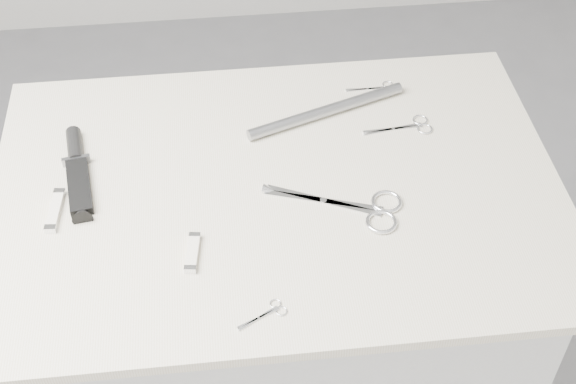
{
  "coord_description": "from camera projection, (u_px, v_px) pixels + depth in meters",
  "views": [
    {
      "loc": [
        -0.09,
        -1.0,
        1.9
      ],
      "look_at": [
        0.02,
        -0.02,
        0.92
      ],
      "focal_mm": 50.0,
      "sensor_mm": 36.0,
      "label": 1
    }
  ],
  "objects": [
    {
      "name": "plinth",
      "position": [
        280.0,
        340.0,
        1.74
      ],
      "size": [
        0.9,
        0.6,
        0.9
      ],
      "primitive_type": "cube",
      "color": "silver",
      "rests_on": "ground"
    },
    {
      "name": "display_board",
      "position": [
        278.0,
        189.0,
        1.41
      ],
      "size": [
        1.0,
        0.7,
        0.02
      ],
      "primitive_type": "cube",
      "color": "beige",
      "rests_on": "plinth"
    },
    {
      "name": "large_shears",
      "position": [
        362.0,
        208.0,
        1.36
      ],
      "size": [
        0.24,
        0.14,
        0.01
      ],
      "rotation": [
        0.0,
        0.0,
        -0.38
      ],
      "color": "silver",
      "rests_on": "display_board"
    },
    {
      "name": "embroidery_scissors_a",
      "position": [
        410.0,
        126.0,
        1.52
      ],
      "size": [
        0.13,
        0.06,
        0.0
      ],
      "rotation": [
        0.0,
        0.0,
        0.1
      ],
      "color": "silver",
      "rests_on": "display_board"
    },
    {
      "name": "embroidery_scissors_b",
      "position": [
        378.0,
        88.0,
        1.6
      ],
      "size": [
        0.1,
        0.04,
        0.0
      ],
      "rotation": [
        0.0,
        0.0,
        0.01
      ],
      "color": "silver",
      "rests_on": "display_board"
    },
    {
      "name": "tiny_scissors",
      "position": [
        268.0,
        313.0,
        1.21
      ],
      "size": [
        0.08,
        0.05,
        0.0
      ],
      "rotation": [
        0.0,
        0.0,
        0.48
      ],
      "color": "silver",
      "rests_on": "display_board"
    },
    {
      "name": "sheathed_knife",
      "position": [
        77.0,
        168.0,
        1.43
      ],
      "size": [
        0.06,
        0.22,
        0.03
      ],
      "rotation": [
        0.0,
        0.0,
        1.71
      ],
      "color": "black",
      "rests_on": "display_board"
    },
    {
      "name": "pocket_knife_a",
      "position": [
        55.0,
        210.0,
        1.35
      ],
      "size": [
        0.03,
        0.1,
        0.01
      ],
      "rotation": [
        0.0,
        0.0,
        1.48
      ],
      "color": "silver",
      "rests_on": "display_board"
    },
    {
      "name": "pocket_knife_b",
      "position": [
        193.0,
        253.0,
        1.29
      ],
      "size": [
        0.03,
        0.08,
        0.01
      ],
      "rotation": [
        0.0,
        0.0,
        1.44
      ],
      "color": "silver",
      "rests_on": "display_board"
    },
    {
      "name": "metal_rail",
      "position": [
        327.0,
        111.0,
        1.54
      ],
      "size": [
        0.32,
        0.13,
        0.02
      ],
      "primitive_type": "cylinder",
      "rotation": [
        0.0,
        1.57,
        0.35
      ],
      "color": "gray",
      "rests_on": "display_board"
    }
  ]
}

